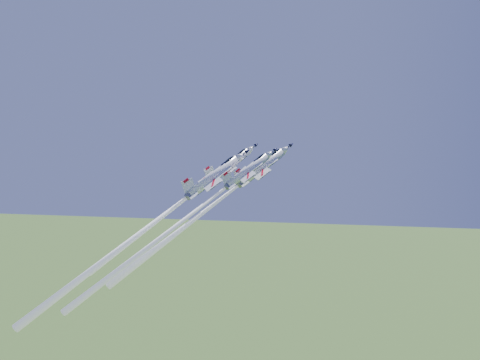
# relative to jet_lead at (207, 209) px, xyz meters

# --- Properties ---
(jet_lead) EXTENTS (37.33, 18.22, 36.34)m
(jet_lead) POSITION_rel_jet_lead_xyz_m (0.00, 0.00, 0.00)
(jet_lead) COLOR white
(jet_left) EXTENTS (35.59, 17.37, 34.66)m
(jet_left) POSITION_rel_jet_lead_xyz_m (-7.80, 5.03, 0.17)
(jet_left) COLOR white
(jet_right) EXTENTS (39.76, 19.07, 39.50)m
(jet_right) POSITION_rel_jet_lead_xyz_m (-4.87, -7.85, -1.83)
(jet_right) COLOR white
(jet_slot) EXTENTS (45.30, 21.94, 44.53)m
(jet_slot) POSITION_rel_jet_lead_xyz_m (-14.10, -4.79, -4.58)
(jet_slot) COLOR white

